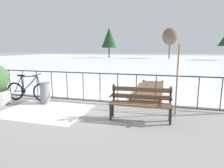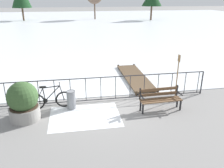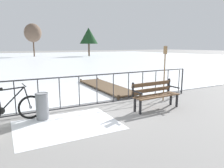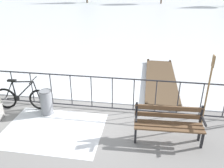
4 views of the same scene
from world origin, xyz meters
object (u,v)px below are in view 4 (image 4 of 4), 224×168
(bicycle_near_railing, at_px, (23,98))
(oar_upright, at_px, (208,89))
(trash_bin, at_px, (46,102))
(park_bench, at_px, (168,121))

(bicycle_near_railing, relative_size, oar_upright, 0.86)
(bicycle_near_railing, height_order, oar_upright, oar_upright)
(bicycle_near_railing, distance_m, oar_upright, 5.14)
(bicycle_near_railing, distance_m, trash_bin, 0.82)
(trash_bin, distance_m, oar_upright, 4.34)
(park_bench, height_order, oar_upright, oar_upright)
(park_bench, bearing_deg, trash_bin, 168.90)
(bicycle_near_railing, height_order, park_bench, bicycle_near_railing)
(bicycle_near_railing, xyz_separation_m, trash_bin, (0.81, -0.14, 0.00))
(oar_upright, bearing_deg, bicycle_near_railing, 177.98)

